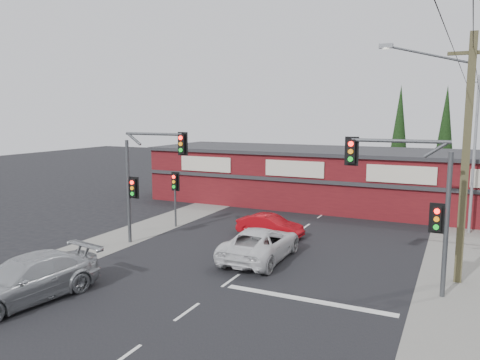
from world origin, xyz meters
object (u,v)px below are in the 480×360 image
at_px(white_suv, 261,243).
at_px(silver_suv, 26,280).
at_px(red_sedan, 270,226).
at_px(shop_building, 324,176).
at_px(utility_pole, 462,151).

bearing_deg(white_suv, silver_suv, 54.21).
relative_size(red_sedan, shop_building, 0.14).
bearing_deg(shop_building, red_sedan, -90.84).
distance_m(shop_building, utility_pole, 17.15).
xyz_separation_m(white_suv, utility_pole, (8.39, 0.64, 4.64)).
relative_size(white_suv, silver_suv, 0.97).
distance_m(white_suv, red_sedan, 4.18).
height_order(red_sedan, utility_pole, utility_pole).
bearing_deg(white_suv, red_sedan, -75.14).
bearing_deg(shop_building, silver_suv, -102.02).
bearing_deg(silver_suv, shop_building, 87.93).
bearing_deg(utility_pole, silver_suv, -147.76).
height_order(white_suv, utility_pole, utility_pole).
relative_size(white_suv, shop_building, 0.20).
bearing_deg(silver_suv, red_sedan, 78.99).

